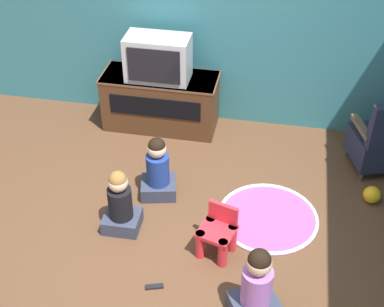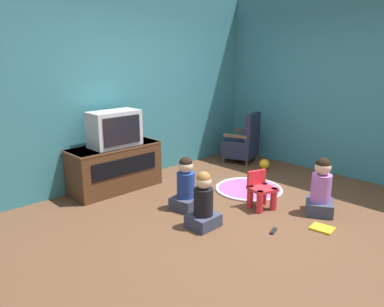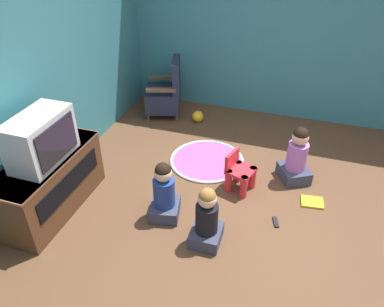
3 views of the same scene
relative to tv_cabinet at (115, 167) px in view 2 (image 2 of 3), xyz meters
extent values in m
plane|color=brown|center=(0.55, -1.82, -0.33)|extent=(30.00, 30.00, 0.00)
cube|color=teal|center=(0.29, 0.34, 1.08)|extent=(5.49, 0.12, 2.82)
cube|color=teal|center=(2.98, -2.21, 1.08)|extent=(0.12, 5.21, 2.82)
cube|color=#4C2D19|center=(0.00, 0.00, -0.01)|extent=(1.27, 0.51, 0.64)
cube|color=brown|center=(0.00, 0.00, 0.30)|extent=(1.30, 0.52, 0.02)
cube|color=black|center=(0.00, -0.26, 0.06)|extent=(1.02, 0.01, 0.23)
cube|color=#B7B7BC|center=(0.00, -0.04, 0.55)|extent=(0.69, 0.36, 0.49)
cube|color=black|center=(0.00, -0.22, 0.55)|extent=(0.56, 0.02, 0.38)
cylinder|color=brown|center=(2.55, -0.04, -0.28)|extent=(0.04, 0.04, 0.10)
cylinder|color=brown|center=(2.11, -0.18, -0.28)|extent=(0.04, 0.04, 0.10)
cylinder|color=brown|center=(2.68, -0.45, -0.28)|extent=(0.04, 0.04, 0.10)
cylinder|color=brown|center=(2.24, -0.59, -0.28)|extent=(0.04, 0.04, 0.10)
cube|color=#1E2338|center=(2.39, -0.32, -0.08)|extent=(0.68, 0.65, 0.31)
cube|color=#1E2338|center=(2.46, -0.52, 0.31)|extent=(0.53, 0.25, 0.47)
cube|color=brown|center=(2.62, -0.25, 0.18)|extent=(0.20, 0.43, 0.05)
cube|color=brown|center=(2.17, -0.39, 0.18)|extent=(0.20, 0.43, 0.05)
cylinder|color=red|center=(0.81, -1.91, -0.19)|extent=(0.08, 0.08, 0.28)
cylinder|color=red|center=(1.01, -1.97, -0.19)|extent=(0.08, 0.08, 0.28)
cylinder|color=red|center=(0.86, -1.72, -0.19)|extent=(0.08, 0.08, 0.28)
cylinder|color=red|center=(1.07, -1.78, -0.19)|extent=(0.08, 0.08, 0.28)
cube|color=red|center=(0.94, -1.85, -0.07)|extent=(0.36, 0.35, 0.04)
cube|color=red|center=(0.97, -1.73, 0.04)|extent=(0.26, 0.11, 0.19)
cylinder|color=#A54C8C|center=(1.35, -1.33, -0.33)|extent=(0.95, 0.95, 0.01)
torus|color=silver|center=(1.35, -1.33, -0.32)|extent=(0.95, 0.95, 0.04)
cube|color=#33384C|center=(0.26, -1.18, -0.26)|extent=(0.40, 0.36, 0.15)
cylinder|color=navy|center=(0.26, -1.18, -0.03)|extent=(0.22, 0.22, 0.32)
sphere|color=beige|center=(0.26, -1.18, 0.22)|extent=(0.18, 0.18, 0.18)
sphere|color=black|center=(0.26, -1.18, 0.25)|extent=(0.17, 0.17, 0.17)
cube|color=#33384C|center=(0.04, -1.70, -0.26)|extent=(0.34, 0.30, 0.14)
cylinder|color=black|center=(0.04, -1.70, -0.03)|extent=(0.22, 0.22, 0.31)
sphere|color=beige|center=(0.04, -1.70, 0.20)|extent=(0.18, 0.18, 0.18)
sphere|color=olive|center=(0.04, -1.70, 0.23)|extent=(0.16, 0.16, 0.16)
cube|color=#33384C|center=(1.33, -2.42, -0.25)|extent=(0.46, 0.45, 0.16)
cylinder|color=#A566BF|center=(1.33, -2.42, -0.01)|extent=(0.23, 0.23, 0.33)
sphere|color=#D8AD8C|center=(1.33, -2.42, 0.25)|extent=(0.19, 0.19, 0.19)
sphere|color=black|center=(1.33, -2.42, 0.28)|extent=(0.17, 0.17, 0.17)
sphere|color=yellow|center=(2.31, -0.90, -0.25)|extent=(0.17, 0.17, 0.17)
cube|color=gold|center=(0.94, -2.67, -0.32)|extent=(0.22, 0.26, 0.02)
cube|color=black|center=(0.50, -2.32, -0.32)|extent=(0.16, 0.09, 0.02)
camera|label=1|loc=(1.34, -5.03, 3.20)|focal=50.00mm
camera|label=2|loc=(-2.71, -4.38, 1.55)|focal=35.00mm
camera|label=3|loc=(-2.45, -2.37, 2.44)|focal=35.00mm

